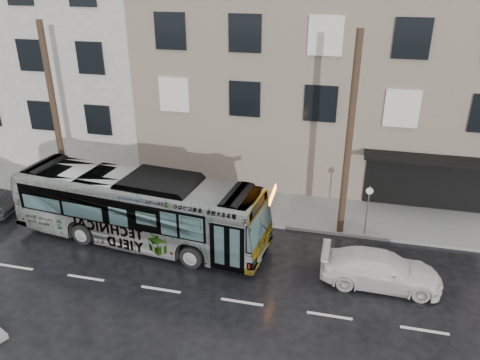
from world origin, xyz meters
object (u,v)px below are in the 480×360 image
object	(u,v)px
utility_pole_front	(349,139)
sign_post	(367,211)
white_sedan	(381,269)
utility_pole_rear	(55,117)
bus	(139,208)

from	to	relation	value
utility_pole_front	sign_post	bearing A→B (deg)	0.00
white_sedan	utility_pole_rear	bearing A→B (deg)	77.78
sign_post	white_sedan	bearing A→B (deg)	-80.88
sign_post	bus	bearing A→B (deg)	-165.18
sign_post	bus	distance (m)	10.17
utility_pole_rear	sign_post	distance (m)	15.46
white_sedan	sign_post	bearing A→B (deg)	9.39
utility_pole_rear	bus	world-z (taller)	utility_pole_rear
sign_post	bus	world-z (taller)	bus
white_sedan	bus	bearing A→B (deg)	85.49
sign_post	bus	size ratio (longest dim) A/B	0.21
utility_pole_front	sign_post	distance (m)	3.48
utility_pole_front	utility_pole_rear	distance (m)	14.00
utility_pole_front	utility_pole_rear	size ratio (longest dim) A/B	1.00
utility_pole_front	bus	xyz separation A→B (m)	(-8.73, -2.60, -3.03)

